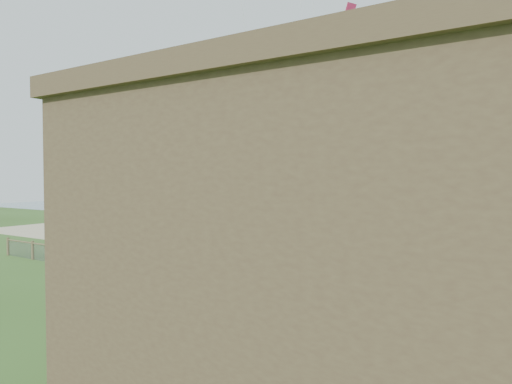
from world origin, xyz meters
TOP-DOWN VIEW (x-y plane):
  - ground at (0.00, 0.00)m, footprint 160.00×160.00m
  - sand_beach at (0.00, 22.00)m, footprint 72.00×20.00m
  - ocean at (0.00, 66.00)m, footprint 160.00×68.00m
  - chainlink_fence at (0.00, 6.00)m, footprint 36.20×0.20m
  - motel at (13.00, -1.00)m, footprint 15.00×10.00m
  - picnic_table at (7.18, 1.90)m, footprint 1.94×1.73m
  - octopus_kite at (-1.20, 15.50)m, footprint 3.32×2.47m
  - kite_red at (2.42, 17.53)m, footprint 1.63×1.43m

SIDE VIEW (x-z plane):
  - ground at x=0.00m, z-range 0.00..0.00m
  - ocean at x=0.00m, z-range -0.01..0.01m
  - sand_beach at x=0.00m, z-range -0.01..0.01m
  - picnic_table at x=7.18m, z-range 0.00..0.67m
  - chainlink_fence at x=0.00m, z-range -0.07..1.18m
  - motel at x=13.00m, z-range 0.00..7.00m
  - octopus_kite at x=-1.20m, z-range 6.70..13.22m
  - kite_red at x=2.42m, z-range 15.02..16.86m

